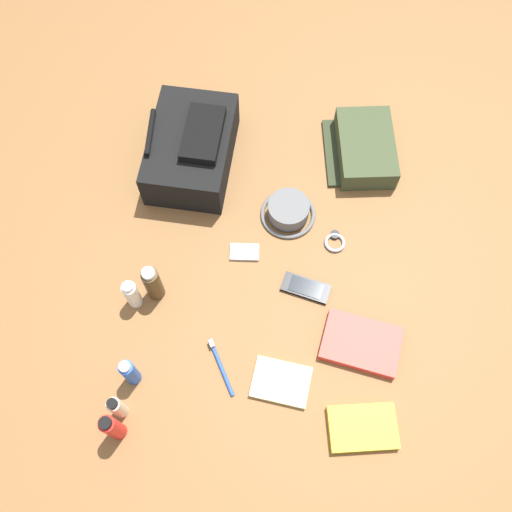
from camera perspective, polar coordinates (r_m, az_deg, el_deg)
The scene contains 16 objects.
ground_plane at distance 1.68m, azimuth 0.00°, elevation -0.72°, with size 2.64×2.02×0.02m, color brown.
backpack at distance 1.79m, azimuth -6.35°, elevation 10.52°, with size 0.37×0.27×0.16m.
toiletry_pouch at distance 1.85m, azimuth 10.60°, elevation 10.42°, with size 0.27×0.23×0.08m.
bucket_hat at distance 1.72m, azimuth 3.20°, elevation 4.45°, with size 0.17×0.17×0.06m.
sunscreen_spray at distance 1.51m, azimuth -13.97°, elevation -16.10°, with size 0.04×0.04×0.16m.
lotion_bottle at distance 1.53m, azimuth -13.53°, elevation -14.34°, with size 0.04×0.04×0.12m.
deodorant_spray at distance 1.54m, azimuth -12.35°, elevation -11.15°, with size 0.04×0.04×0.13m.
toothpaste_tube at distance 1.61m, azimuth -12.16°, elevation -3.71°, with size 0.04×0.04×0.12m.
cologne_bottle at distance 1.59m, azimuth -10.15°, elevation -2.66°, with size 0.05×0.05×0.15m.
paperback_novel at distance 1.56m, azimuth 10.48°, elevation -16.33°, with size 0.13×0.18×0.02m.
travel_guidebook at distance 1.60m, azimuth 10.34°, elevation -8.49°, with size 0.19×0.23×0.03m.
cell_phone at distance 1.64m, azimuth 4.94°, elevation -3.16°, with size 0.09×0.15×0.01m.
media_player at distance 1.68m, azimuth -1.13°, elevation 0.38°, with size 0.05×0.08×0.01m.
wristwatch at distance 1.71m, azimuth 7.79°, elevation 1.42°, with size 0.07×0.06×0.01m.
toothbrush at distance 1.57m, azimuth -3.61°, elevation -10.54°, with size 0.15×0.08×0.02m.
notepad at distance 1.56m, azimuth 2.49°, elevation -12.33°, with size 0.11×0.15×0.02m, color beige.
Camera 1 is at (-0.67, -0.03, 1.53)m, focal length 40.52 mm.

